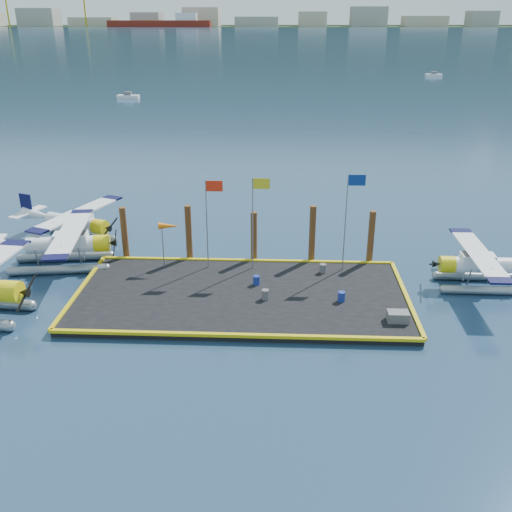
{
  "coord_description": "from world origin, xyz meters",
  "views": [
    {
      "loc": [
        2.33,
        -31.14,
        16.08
      ],
      "look_at": [
        0.81,
        2.0,
        2.03
      ],
      "focal_mm": 40.0,
      "sensor_mm": 36.0,
      "label": 1
    }
  ],
  "objects_px": {
    "drum_2": "(341,297)",
    "drum_3": "(265,295)",
    "flagpole_blue": "(349,208)",
    "piling_4": "(371,239)",
    "seaplane_d": "(482,267)",
    "piling_1": "(189,235)",
    "seaplane_c": "(75,225)",
    "flagpole_yellow": "(256,210)",
    "piling_3": "(312,236)",
    "drum_4": "(323,268)",
    "drum_5": "(256,280)",
    "piling_2": "(254,238)",
    "piling_0": "(125,235)",
    "seaplane_b": "(66,247)",
    "crate": "(398,317)",
    "windsock": "(169,227)",
    "flagpole_red": "(210,211)"
  },
  "relations": [
    {
      "from": "drum_2",
      "to": "flagpole_yellow",
      "type": "xyz_separation_m",
      "value": [
        -5.31,
        4.6,
        3.81
      ]
    },
    {
      "from": "drum_2",
      "to": "piling_3",
      "type": "xyz_separation_m",
      "value": [
        -1.51,
        6.2,
        1.45
      ]
    },
    {
      "from": "seaplane_c",
      "to": "drum_3",
      "type": "bearing_deg",
      "value": 78.08
    },
    {
      "from": "drum_2",
      "to": "drum_5",
      "type": "bearing_deg",
      "value": 158.28
    },
    {
      "from": "drum_4",
      "to": "drum_5",
      "type": "relative_size",
      "value": 1.02
    },
    {
      "from": "piling_0",
      "to": "seaplane_b",
      "type": "bearing_deg",
      "value": -163.22
    },
    {
      "from": "flagpole_yellow",
      "to": "seaplane_d",
      "type": "bearing_deg",
      "value": -5.71
    },
    {
      "from": "flagpole_blue",
      "to": "piling_4",
      "type": "relative_size",
      "value": 1.62
    },
    {
      "from": "seaplane_b",
      "to": "piling_1",
      "type": "xyz_separation_m",
      "value": [
        8.3,
        1.14,
        0.6
      ]
    },
    {
      "from": "windsock",
      "to": "piling_4",
      "type": "bearing_deg",
      "value": 6.75
    },
    {
      "from": "piling_0",
      "to": "piling_4",
      "type": "xyz_separation_m",
      "value": [
        17.0,
        0.0,
        0.0
      ]
    },
    {
      "from": "drum_5",
      "to": "piling_4",
      "type": "xyz_separation_m",
      "value": [
        7.64,
        4.15,
        1.31
      ]
    },
    {
      "from": "drum_2",
      "to": "drum_3",
      "type": "distance_m",
      "value": 4.52
    },
    {
      "from": "drum_4",
      "to": "piling_3",
      "type": "relative_size",
      "value": 0.14
    },
    {
      "from": "piling_1",
      "to": "drum_4",
      "type": "bearing_deg",
      "value": -13.13
    },
    {
      "from": "piling_2",
      "to": "piling_3",
      "type": "distance_m",
      "value": 4.01
    },
    {
      "from": "drum_3",
      "to": "piling_1",
      "type": "distance_m",
      "value": 8.35
    },
    {
      "from": "drum_3",
      "to": "drum_5",
      "type": "relative_size",
      "value": 1.04
    },
    {
      "from": "flagpole_yellow",
      "to": "flagpole_blue",
      "type": "xyz_separation_m",
      "value": [
        5.99,
        -0.0,
        0.17
      ]
    },
    {
      "from": "piling_3",
      "to": "drum_3",
      "type": "bearing_deg",
      "value": -116.15
    },
    {
      "from": "seaplane_c",
      "to": "flagpole_blue",
      "type": "height_order",
      "value": "flagpole_blue"
    },
    {
      "from": "piling_3",
      "to": "seaplane_c",
      "type": "bearing_deg",
      "value": 169.1
    },
    {
      "from": "drum_5",
      "to": "piling_0",
      "type": "bearing_deg",
      "value": 156.11
    },
    {
      "from": "seaplane_d",
      "to": "drum_5",
      "type": "distance_m",
      "value": 14.32
    },
    {
      "from": "drum_3",
      "to": "drum_4",
      "type": "bearing_deg",
      "value": 47.43
    },
    {
      "from": "piling_1",
      "to": "seaplane_b",
      "type": "bearing_deg",
      "value": -172.14
    },
    {
      "from": "crate",
      "to": "piling_3",
      "type": "xyz_separation_m",
      "value": [
        -4.41,
        8.47,
        1.46
      ]
    },
    {
      "from": "seaplane_d",
      "to": "flagpole_blue",
      "type": "distance_m",
      "value": 9.16
    },
    {
      "from": "piling_0",
      "to": "drum_5",
      "type": "bearing_deg",
      "value": -23.89
    },
    {
      "from": "seaplane_c",
      "to": "flagpole_red",
      "type": "distance_m",
      "value": 12.39
    },
    {
      "from": "seaplane_d",
      "to": "drum_5",
      "type": "xyz_separation_m",
      "value": [
        -14.26,
        -1.11,
        -0.68
      ]
    },
    {
      "from": "seaplane_c",
      "to": "piling_4",
      "type": "xyz_separation_m",
      "value": [
        21.73,
        -3.41,
        0.56
      ]
    },
    {
      "from": "flagpole_yellow",
      "to": "drum_2",
      "type": "bearing_deg",
      "value": -40.91
    },
    {
      "from": "seaplane_d",
      "to": "piling_1",
      "type": "distance_m",
      "value": 19.37
    },
    {
      "from": "seaplane_b",
      "to": "windsock",
      "type": "xyz_separation_m",
      "value": [
        7.27,
        -0.46,
        1.73
      ]
    },
    {
      "from": "drum_5",
      "to": "crate",
      "type": "height_order",
      "value": "drum_5"
    },
    {
      "from": "flagpole_blue",
      "to": "piling_3",
      "type": "xyz_separation_m",
      "value": [
        -2.2,
        1.6,
        -2.54
      ]
    },
    {
      "from": "seaplane_d",
      "to": "drum_2",
      "type": "height_order",
      "value": "seaplane_d"
    },
    {
      "from": "flagpole_yellow",
      "to": "piling_1",
      "type": "bearing_deg",
      "value": 161.21
    },
    {
      "from": "drum_5",
      "to": "piling_2",
      "type": "xyz_separation_m",
      "value": [
        -0.36,
        4.15,
        1.21
      ]
    },
    {
      "from": "seaplane_d",
      "to": "drum_3",
      "type": "height_order",
      "value": "seaplane_d"
    },
    {
      "from": "flagpole_yellow",
      "to": "piling_4",
      "type": "height_order",
      "value": "flagpole_yellow"
    },
    {
      "from": "seaplane_c",
      "to": "flagpole_blue",
      "type": "bearing_deg",
      "value": 96.97
    },
    {
      "from": "crate",
      "to": "flagpole_red",
      "type": "relative_size",
      "value": 0.19
    },
    {
      "from": "piling_1",
      "to": "piling_2",
      "type": "bearing_deg",
      "value": 0.0
    },
    {
      "from": "seaplane_d",
      "to": "piling_4",
      "type": "relative_size",
      "value": 2.21
    },
    {
      "from": "seaplane_d",
      "to": "piling_1",
      "type": "xyz_separation_m",
      "value": [
        -19.12,
        3.04,
        0.72
      ]
    },
    {
      "from": "drum_2",
      "to": "flagpole_red",
      "type": "xyz_separation_m",
      "value": [
        -8.3,
        4.6,
        3.7
      ]
    },
    {
      "from": "drum_4",
      "to": "flagpole_yellow",
      "type": "xyz_separation_m",
      "value": [
        -4.46,
        0.54,
        3.81
      ]
    },
    {
      "from": "seaplane_b",
      "to": "crate",
      "type": "height_order",
      "value": "seaplane_b"
    }
  ]
}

